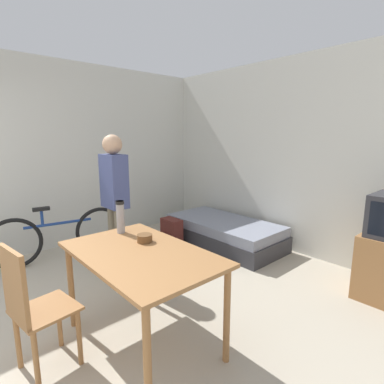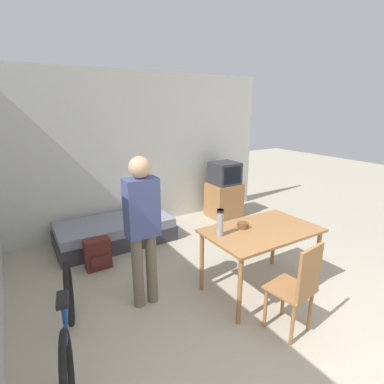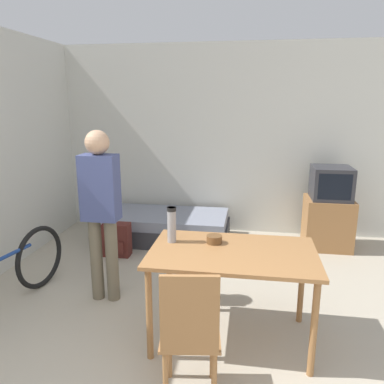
% 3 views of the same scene
% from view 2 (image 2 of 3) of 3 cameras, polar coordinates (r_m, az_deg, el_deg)
% --- Properties ---
extents(wall_back, '(5.31, 0.06, 2.70)m').
position_cam_2_polar(wall_back, '(5.37, -11.01, 7.48)').
color(wall_back, silver).
rests_on(wall_back, ground_plane).
extents(daybed, '(1.81, 0.89, 0.38)m').
position_cam_2_polar(daybed, '(5.00, -14.37, -7.33)').
color(daybed, '#333338').
rests_on(daybed, ground_plane).
extents(tv, '(0.60, 0.53, 1.09)m').
position_cam_2_polar(tv, '(5.90, 6.12, 0.12)').
color(tv, '#9E6B3D').
rests_on(tv, ground_plane).
extents(dining_table, '(1.30, 0.80, 0.77)m').
position_cam_2_polar(dining_table, '(3.57, 13.05, -8.26)').
color(dining_table, '#9E6B3D').
rests_on(dining_table, ground_plane).
extents(wooden_chair, '(0.43, 0.43, 0.95)m').
position_cam_2_polar(wooden_chair, '(3.07, 19.68, -16.47)').
color(wooden_chair, '#9E6B3D').
rests_on(wooden_chair, ground_plane).
extents(bicycle, '(0.35, 1.69, 0.75)m').
position_cam_2_polar(bicycle, '(2.96, -22.50, -22.56)').
color(bicycle, black).
rests_on(bicycle, ground_plane).
extents(person_standing, '(0.34, 0.22, 1.66)m').
position_cam_2_polar(person_standing, '(3.16, -9.43, -5.72)').
color(person_standing, '#6B604C').
rests_on(person_standing, ground_plane).
extents(thermos_flask, '(0.08, 0.08, 0.30)m').
position_cam_2_polar(thermos_flask, '(3.24, 5.36, -5.62)').
color(thermos_flask, '#99999E').
rests_on(thermos_flask, dining_table).
extents(mate_bowl, '(0.13, 0.13, 0.07)m').
position_cam_2_polar(mate_bowl, '(3.51, 9.66, -6.28)').
color(mate_bowl, brown).
rests_on(mate_bowl, dining_table).
extents(backpack, '(0.33, 0.21, 0.43)m').
position_cam_2_polar(backpack, '(4.30, -17.50, -11.21)').
color(backpack, '#56231E').
rests_on(backpack, ground_plane).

